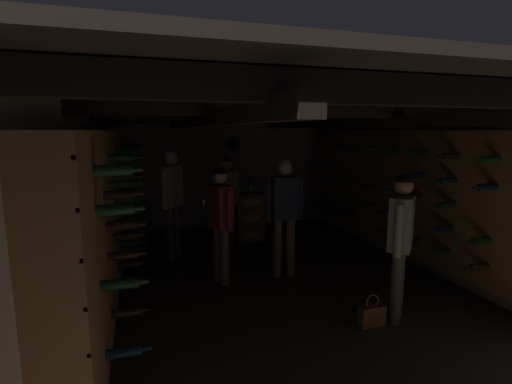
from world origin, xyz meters
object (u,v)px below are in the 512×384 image
object	(u,v)px
person_host_center	(285,206)
handbag	(372,315)
person_guest_near_right	(400,235)
wine_crate_stack	(249,217)
person_guest_mid_left	(220,215)
person_guest_rear_center	(226,195)
display_bottle	(250,186)
person_guest_far_left	(172,193)

from	to	relation	value
person_host_center	handbag	size ratio (longest dim) A/B	4.79
handbag	person_guest_near_right	bearing A→B (deg)	5.38
wine_crate_stack	handbag	xyz separation A→B (m)	(0.37, -3.41, -0.33)
person_guest_mid_left	person_guest_rear_center	world-z (taller)	person_guest_rear_center
person_guest_mid_left	handbag	size ratio (longest dim) A/B	4.51
display_bottle	person_guest_rear_center	size ratio (longest dim) A/B	0.22
wine_crate_stack	person_guest_far_left	bearing A→B (deg)	-155.73
wine_crate_stack	handbag	bearing A→B (deg)	-83.88
display_bottle	person_guest_rear_center	bearing A→B (deg)	-138.34
wine_crate_stack	person_guest_rear_center	bearing A→B (deg)	-135.09
person_guest_mid_left	person_guest_far_left	distance (m)	1.29
wine_crate_stack	person_guest_near_right	world-z (taller)	person_guest_near_right
person_host_center	handbag	bearing A→B (deg)	-76.21
person_guest_rear_center	person_host_center	bearing A→B (deg)	-67.71
handbag	person_guest_rear_center	bearing A→B (deg)	107.73
person_guest_near_right	person_guest_rear_center	size ratio (longest dim) A/B	0.99
display_bottle	person_guest_mid_left	distance (m)	2.01
person_host_center	person_guest_rear_center	world-z (taller)	person_host_center
handbag	person_host_center	bearing A→B (deg)	103.79
person_guest_far_left	person_guest_near_right	bearing A→B (deg)	-51.94
wine_crate_stack	person_guest_near_right	xyz separation A→B (m)	(0.69, -3.38, 0.51)
person_guest_near_right	person_host_center	bearing A→B (deg)	114.73
display_bottle	person_guest_near_right	distance (m)	3.41
person_host_center	person_guest_rear_center	distance (m)	1.40
person_guest_mid_left	handbag	bearing A→B (deg)	-51.12
person_guest_near_right	person_guest_rear_center	xyz separation A→B (m)	(-1.24, 2.83, 0.01)
display_bottle	person_guest_rear_center	xyz separation A→B (m)	(-0.57, -0.50, -0.06)
person_guest_mid_left	wine_crate_stack	bearing A→B (deg)	63.17
person_guest_rear_center	handbag	distance (m)	3.13
person_guest_rear_center	display_bottle	bearing A→B (deg)	41.66
person_host_center	display_bottle	bearing A→B (deg)	88.87
display_bottle	person_host_center	bearing A→B (deg)	-91.13
display_bottle	person_guest_rear_center	distance (m)	0.76
person_host_center	handbag	xyz separation A→B (m)	(0.38, -1.57, -0.89)
person_guest_rear_center	person_guest_far_left	size ratio (longest dim) A/B	0.93
person_guest_mid_left	person_guest_rear_center	size ratio (longest dim) A/B	0.97
person_guest_mid_left	person_guest_far_left	size ratio (longest dim) A/B	0.90
person_guest_rear_center	person_guest_far_left	world-z (taller)	person_guest_far_left
person_host_center	person_guest_mid_left	distance (m)	0.90
display_bottle	person_guest_far_left	size ratio (longest dim) A/B	0.20
person_guest_rear_center	person_guest_near_right	bearing A→B (deg)	-66.38
person_guest_far_left	person_host_center	bearing A→B (deg)	-39.82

